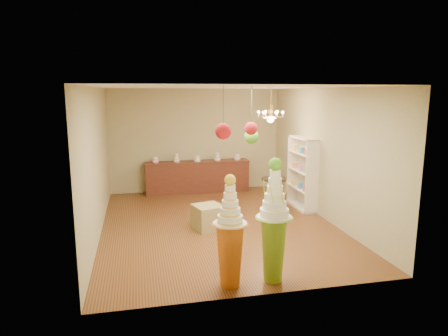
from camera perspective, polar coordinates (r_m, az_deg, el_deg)
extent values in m
plane|color=brown|center=(9.01, -0.93, -7.98)|extent=(6.50, 6.50, 0.00)
plane|color=white|center=(8.53, -0.99, 11.47)|extent=(6.50, 6.50, 0.00)
cube|color=tan|center=(11.81, -4.09, 3.97)|extent=(5.00, 0.04, 3.00)
cube|color=tan|center=(5.56, 5.70, -3.84)|extent=(5.00, 0.04, 3.00)
cube|color=tan|center=(8.52, -17.69, 0.82)|extent=(0.04, 6.50, 3.00)
cube|color=tan|center=(9.45, 14.08, 1.96)|extent=(0.04, 6.50, 3.00)
cone|color=#82B628|center=(6.33, 7.06, -11.49)|extent=(0.51, 0.51, 1.02)
cylinder|color=white|center=(6.15, 7.18, -6.97)|extent=(0.68, 0.68, 0.03)
cylinder|color=white|center=(6.13, 7.19, -6.31)|extent=(0.56, 0.56, 0.12)
cylinder|color=white|center=(6.09, 7.22, -5.23)|extent=(0.46, 0.46, 0.12)
cylinder|color=white|center=(6.06, 7.25, -4.15)|extent=(0.37, 0.37, 0.12)
cylinder|color=white|center=(6.03, 7.27, -3.06)|extent=(0.31, 0.31, 0.12)
cylinder|color=white|center=(6.00, 7.30, -1.95)|extent=(0.25, 0.25, 0.12)
cylinder|color=white|center=(5.98, 7.33, -0.84)|extent=(0.21, 0.21, 0.12)
sphere|color=#56AA24|center=(5.95, 7.36, 0.52)|extent=(0.20, 0.20, 0.20)
cone|color=orange|center=(6.15, 0.86, -12.33)|extent=(0.52, 0.52, 0.96)
cylinder|color=white|center=(5.98, 0.87, -7.94)|extent=(0.62, 0.62, 0.03)
cylinder|color=white|center=(5.95, 0.87, -7.28)|extent=(0.47, 0.47, 0.12)
cylinder|color=white|center=(5.92, 0.87, -6.22)|extent=(0.37, 0.37, 0.12)
cylinder|color=white|center=(5.89, 0.88, -5.14)|extent=(0.30, 0.30, 0.12)
cylinder|color=white|center=(5.86, 0.88, -4.06)|extent=(0.24, 0.24, 0.12)
cylinder|color=white|center=(5.83, 0.88, -2.97)|extent=(0.19, 0.19, 0.12)
sphere|color=gold|center=(5.80, 0.89, -1.73)|extent=(0.17, 0.17, 0.17)
cube|color=#9B8854|center=(8.63, -2.29, -7.01)|extent=(0.71, 0.71, 0.52)
cube|color=#512419|center=(11.71, -3.82, -1.30)|extent=(3.00, 0.50, 0.90)
cube|color=#512419|center=(11.63, -3.85, 0.89)|extent=(3.04, 0.54, 0.03)
cylinder|color=white|center=(11.50, -9.78, 1.13)|extent=(0.18, 0.18, 0.16)
cylinder|color=white|center=(11.53, -6.81, 1.44)|extent=(0.18, 0.18, 0.24)
cylinder|color=white|center=(11.61, -3.85, 1.35)|extent=(0.18, 0.18, 0.16)
cylinder|color=white|center=(11.71, -0.95, 1.65)|extent=(0.18, 0.18, 0.24)
cylinder|color=white|center=(11.84, 1.90, 1.56)|extent=(0.18, 0.18, 0.16)
cube|color=white|center=(10.26, 11.85, -0.68)|extent=(0.04, 1.20, 1.80)
cube|color=white|center=(10.28, 10.95, -2.90)|extent=(0.30, 1.14, 0.03)
cube|color=white|center=(10.18, 11.04, -0.44)|extent=(0.30, 1.14, 0.03)
cube|color=white|center=(10.11, 11.13, 2.06)|extent=(0.30, 1.14, 0.03)
cylinder|color=black|center=(10.18, 7.06, -5.71)|extent=(0.53, 0.53, 0.04)
cylinder|color=black|center=(10.09, 7.10, -3.71)|extent=(0.11, 0.11, 0.77)
cylinder|color=black|center=(10.00, 7.16, -1.56)|extent=(0.80, 0.80, 0.04)
imported|color=white|center=(9.97, 7.17, -0.93)|extent=(0.21, 0.21, 0.18)
cylinder|color=#433D30|center=(5.96, -0.11, 8.51)|extent=(0.01, 0.01, 0.68)
sphere|color=red|center=(5.98, -0.11, 5.27)|extent=(0.24, 0.24, 0.24)
cylinder|color=#433D30|center=(6.84, 3.97, 8.05)|extent=(0.01, 0.01, 0.85)
sphere|color=#56AA24|center=(6.87, 3.93, 4.51)|extent=(0.25, 0.25, 0.25)
cylinder|color=#433D30|center=(6.37, 3.92, 8.66)|extent=(0.01, 0.01, 0.67)
sphere|color=red|center=(6.39, 3.88, 5.66)|extent=(0.21, 0.21, 0.21)
cylinder|color=#ECBC53|center=(9.85, 6.72, 9.85)|extent=(0.02, 0.02, 0.50)
cylinder|color=#ECBC53|center=(9.86, 6.68, 8.11)|extent=(0.10, 0.10, 0.30)
sphere|color=#FFC48C|center=(9.87, 6.65, 6.95)|extent=(0.18, 0.18, 0.18)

